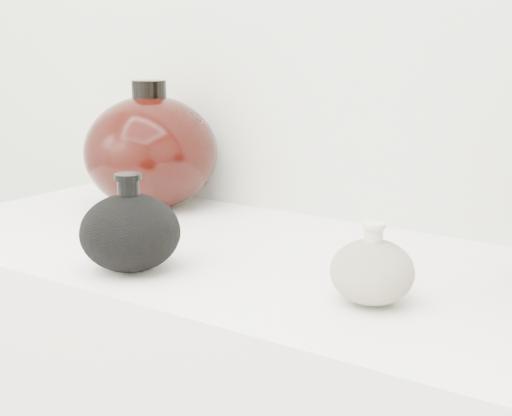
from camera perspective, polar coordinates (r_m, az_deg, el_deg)
The scene contains 3 objects.
black_gourd_vase at distance 0.98m, azimuth -10.03°, elevation -1.87°, with size 0.17×0.17×0.13m.
cream_gourd_vase at distance 0.86m, azimuth 9.28°, elevation -5.00°, with size 0.12×0.12×0.10m.
left_round_pot at distance 1.33m, azimuth -8.39°, elevation 4.47°, with size 0.31×0.31×0.24m.
Camera 1 is at (0.57, 0.12, 1.21)m, focal length 50.00 mm.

